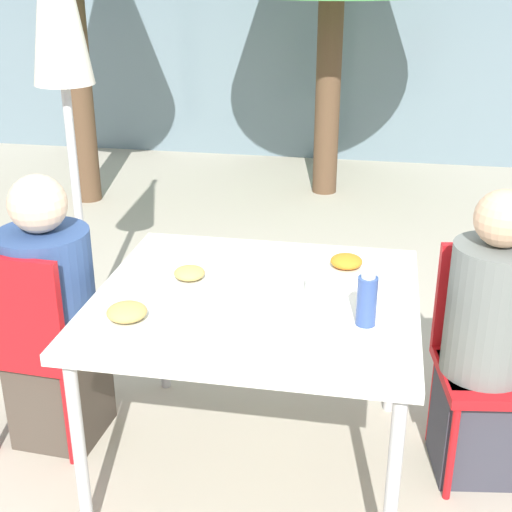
{
  "coord_description": "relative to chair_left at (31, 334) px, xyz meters",
  "views": [
    {
      "loc": [
        0.41,
        -2.22,
        1.84
      ],
      "look_at": [
        0.0,
        0.0,
        0.88
      ],
      "focal_mm": 50.0,
      "sensor_mm": 36.0,
      "label": 1
    }
  ],
  "objects": [
    {
      "name": "ground_plane",
      "position": [
        0.87,
        0.03,
        -0.5
      ],
      "size": [
        24.0,
        24.0,
        0.0
      ],
      "primitive_type": "plane",
      "color": "#B2A893"
    },
    {
      "name": "dining_table",
      "position": [
        0.87,
        0.03,
        0.17
      ],
      "size": [
        1.13,
        1.03,
        0.73
      ],
      "color": "silver",
      "rests_on": "ground"
    },
    {
      "name": "chair_left",
      "position": [
        0.0,
        0.0,
        0.0
      ],
      "size": [
        0.42,
        0.42,
        0.86
      ],
      "rotation": [
        0.0,
        0.0,
        -0.06
      ],
      "color": "red",
      "rests_on": "ground"
    },
    {
      "name": "person_left",
      "position": [
        0.05,
        0.08,
        0.02
      ],
      "size": [
        0.35,
        0.35,
        1.11
      ],
      "rotation": [
        0.0,
        0.0,
        -0.06
      ],
      "color": "#473D33",
      "rests_on": "ground"
    },
    {
      "name": "chair_right",
      "position": [
        1.72,
        0.23,
        0.0
      ],
      "size": [
        0.45,
        0.45,
        0.86
      ],
      "rotation": [
        0.0,
        0.0,
        -3.0
      ],
      "color": "red",
      "rests_on": "ground"
    },
    {
      "name": "person_right",
      "position": [
        1.69,
        0.15,
        0.03
      ],
      "size": [
        0.31,
        0.31,
        1.13
      ],
      "rotation": [
        0.0,
        0.0,
        -3.0
      ],
      "color": "#383842",
      "rests_on": "ground"
    },
    {
      "name": "closed_umbrella",
      "position": [
        -0.21,
        0.98,
        1.08
      ],
      "size": [
        0.36,
        0.36,
        2.21
      ],
      "color": "#333333",
      "rests_on": "ground"
    },
    {
      "name": "plate_0",
      "position": [
        0.61,
        0.09,
        0.25
      ],
      "size": [
        0.21,
        0.21,
        0.06
      ],
      "color": "white",
      "rests_on": "dining_table"
    },
    {
      "name": "plate_1",
      "position": [
        0.5,
        -0.25,
        0.25
      ],
      "size": [
        0.24,
        0.24,
        0.07
      ],
      "color": "white",
      "rests_on": "dining_table"
    },
    {
      "name": "plate_2",
      "position": [
        1.17,
        0.3,
        0.25
      ],
      "size": [
        0.22,
        0.22,
        0.06
      ],
      "color": "white",
      "rests_on": "dining_table"
    },
    {
      "name": "bottle",
      "position": [
        1.26,
        -0.12,
        0.32
      ],
      "size": [
        0.07,
        0.07,
        0.18
      ],
      "color": "#334C8E",
      "rests_on": "dining_table"
    },
    {
      "name": "drinking_cup",
      "position": [
        1.08,
        0.06,
        0.27
      ],
      "size": [
        0.08,
        0.08,
        0.09
      ],
      "color": "white",
      "rests_on": "dining_table"
    },
    {
      "name": "salad_bowl",
      "position": [
        0.87,
        -0.0,
        0.25
      ],
      "size": [
        0.19,
        0.19,
        0.05
      ],
      "color": "white",
      "rests_on": "dining_table"
    }
  ]
}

